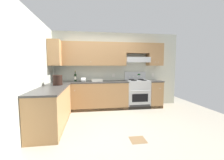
{
  "coord_description": "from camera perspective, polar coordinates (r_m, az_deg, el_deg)",
  "views": [
    {
      "loc": [
        -0.37,
        -3.64,
        1.42
      ],
      "look_at": [
        0.29,
        0.7,
        1.0
      ],
      "focal_mm": 24.1,
      "sensor_mm": 36.0,
      "label": 1
    }
  ],
  "objects": [
    {
      "name": "bowl",
      "position": [
        4.93,
        -5.69,
        -0.23
      ],
      "size": [
        0.34,
        0.25,
        0.07
      ],
      "color": "white",
      "rests_on": "counter_back_run"
    },
    {
      "name": "bucket",
      "position": [
        4.18,
        -19.96,
        0.03
      ],
      "size": [
        0.25,
        0.25,
        0.26
      ],
      "color": "black",
      "rests_on": "counter_left_run"
    },
    {
      "name": "wall_back",
      "position": [
        5.22,
        -0.2,
        6.12
      ],
      "size": [
        4.68,
        0.57,
        2.55
      ],
      "color": "beige",
      "rests_on": "ground_plane"
    },
    {
      "name": "counter_left_run",
      "position": [
        3.86,
        -21.68,
        -9.45
      ],
      "size": [
        0.63,
        1.91,
        0.91
      ],
      "color": "#A87A4C",
      "rests_on": "ground_plane"
    },
    {
      "name": "wall_left",
      "position": [
        4.05,
        -26.19,
        3.83
      ],
      "size": [
        0.47,
        4.0,
        2.55
      ],
      "color": "beige",
      "rests_on": "ground_plane"
    },
    {
      "name": "stove",
      "position": [
        5.23,
        9.56,
        -4.97
      ],
      "size": [
        0.76,
        0.62,
        1.2
      ],
      "color": "#B7BABC",
      "rests_on": "ground_plane"
    },
    {
      "name": "wine_bottle",
      "position": [
        5.03,
        -13.74,
        1.08
      ],
      "size": [
        0.08,
        0.08,
        0.34
      ],
      "color": "black",
      "rests_on": "counter_back_run"
    },
    {
      "name": "paper_towel_roll",
      "position": [
        4.82,
        -10.81,
        0.1
      ],
      "size": [
        0.14,
        0.13,
        0.13
      ],
      "color": "white",
      "rests_on": "counter_back_run"
    },
    {
      "name": "ground_plane",
      "position": [
        3.92,
        -2.71,
        -15.77
      ],
      "size": [
        7.04,
        7.04,
        0.0
      ],
      "primitive_type": "plane",
      "color": "#B2AA99"
    },
    {
      "name": "floor_accent_tile",
      "position": [
        3.14,
        9.78,
        -21.45
      ],
      "size": [
        0.3,
        0.3,
        0.01
      ],
      "primitive_type": "cube",
      "color": "olive",
      "rests_on": "ground_plane"
    },
    {
      "name": "counter_back_run",
      "position": [
        4.99,
        -4.27,
        -5.75
      ],
      "size": [
        3.6,
        0.65,
        0.91
      ],
      "color": "#A87A4C",
      "rests_on": "ground_plane"
    }
  ]
}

